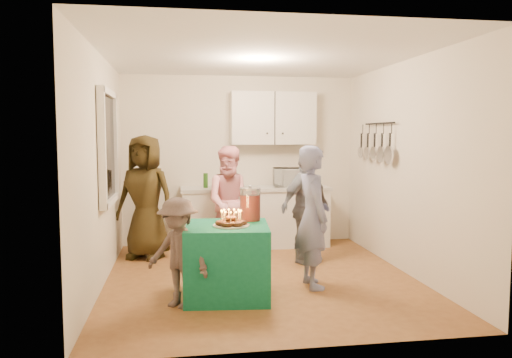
{
  "coord_description": "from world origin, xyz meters",
  "views": [
    {
      "loc": [
        -0.96,
        -5.72,
        1.69
      ],
      "look_at": [
        0.0,
        0.35,
        1.15
      ],
      "focal_mm": 35.0,
      "sensor_mm": 36.0,
      "label": 1
    }
  ],
  "objects": [
    {
      "name": "microwave",
      "position": [
        0.74,
        1.7,
        1.05
      ],
      "size": [
        0.55,
        0.41,
        0.28
      ],
      "primitive_type": "imported",
      "rotation": [
        0.0,
        0.0,
        -0.13
      ],
      "color": "white",
      "rests_on": "countertop"
    },
    {
      "name": "punch_jar",
      "position": [
        -0.18,
        -0.38,
        0.93
      ],
      "size": [
        0.22,
        0.22,
        0.34
      ],
      "primitive_type": "cylinder",
      "color": "red",
      "rests_on": "party_table"
    },
    {
      "name": "donut_cake",
      "position": [
        -0.42,
        -0.69,
        0.85
      ],
      "size": [
        0.38,
        0.38,
        0.18
      ],
      "primitive_type": null,
      "color": "#381C0C",
      "rests_on": "party_table"
    },
    {
      "name": "man_birthday",
      "position": [
        0.52,
        -0.42,
        0.79
      ],
      "size": [
        0.41,
        0.6,
        1.58
      ],
      "primitive_type": "imported",
      "rotation": [
        0.0,
        0.0,
        1.63
      ],
      "color": "#7B82B3",
      "rests_on": "floor"
    },
    {
      "name": "countertop",
      "position": [
        0.2,
        1.7,
        0.89
      ],
      "size": [
        2.24,
        0.62,
        0.05
      ],
      "primitive_type": "cube",
      "color": "beige",
      "rests_on": "counter"
    },
    {
      "name": "child_near_left",
      "position": [
        -0.96,
        -0.86,
        0.54
      ],
      "size": [
        0.8,
        0.75,
        1.09
      ],
      "primitive_type": "imported",
      "rotation": [
        0.0,
        0.0,
        -0.65
      ],
      "color": "#4C3E3D",
      "rests_on": "floor"
    },
    {
      "name": "pot_rack",
      "position": [
        1.72,
        0.7,
        1.6
      ],
      "size": [
        0.12,
        1.0,
        0.6
      ],
      "primitive_type": "cube",
      "color": "black",
      "rests_on": "right_wall"
    },
    {
      "name": "woman_back_right",
      "position": [
        0.71,
        0.63,
        0.74
      ],
      "size": [
        0.92,
        0.79,
        1.49
      ],
      "primitive_type": "imported",
      "rotation": [
        0.0,
        0.0,
        0.6
      ],
      "color": "black",
      "rests_on": "floor"
    },
    {
      "name": "window_night",
      "position": [
        -1.77,
        0.3,
        1.55
      ],
      "size": [
        0.04,
        1.0,
        1.2
      ],
      "primitive_type": "cube",
      "color": "black",
      "rests_on": "left_wall"
    },
    {
      "name": "woman_back_left",
      "position": [
        -1.4,
        1.22,
        0.85
      ],
      "size": [
        0.98,
        0.83,
        1.69
      ],
      "primitive_type": "imported",
      "rotation": [
        0.0,
        0.0,
        -0.42
      ],
      "color": "#4E3D16",
      "rests_on": "floor"
    },
    {
      "name": "counter",
      "position": [
        0.2,
        1.7,
        0.43
      ],
      "size": [
        2.2,
        0.58,
        0.86
      ],
      "primitive_type": "cube",
      "color": "white",
      "rests_on": "floor"
    },
    {
      "name": "back_wall",
      "position": [
        0.0,
        2.0,
        1.3
      ],
      "size": [
        3.6,
        3.6,
        0.0
      ],
      "primitive_type": "plane",
      "color": "silver",
      "rests_on": "floor"
    },
    {
      "name": "woman_back_center",
      "position": [
        -0.23,
        1.02,
        0.77
      ],
      "size": [
        0.8,
        0.64,
        1.55
      ],
      "primitive_type": "imported",
      "rotation": [
        0.0,
        0.0,
        -0.08
      ],
      "color": "pink",
      "rests_on": "floor"
    },
    {
      "name": "right_wall",
      "position": [
        1.8,
        0.0,
        1.3
      ],
      "size": [
        4.0,
        4.0,
        0.0
      ],
      "primitive_type": "plane",
      "color": "silver",
      "rests_on": "floor"
    },
    {
      "name": "floor",
      "position": [
        0.0,
        0.0,
        0.0
      ],
      "size": [
        4.0,
        4.0,
        0.0
      ],
      "primitive_type": "plane",
      "color": "brown",
      "rests_on": "ground"
    },
    {
      "name": "party_table",
      "position": [
        -0.46,
        -0.62,
        0.38
      ],
      "size": [
        0.93,
        0.93,
        0.76
      ],
      "primitive_type": "cube",
      "rotation": [
        0.0,
        0.0,
        -0.1
      ],
      "color": "#0F6847",
      "rests_on": "floor"
    },
    {
      "name": "ceiling",
      "position": [
        0.0,
        0.0,
        2.6
      ],
      "size": [
        4.0,
        4.0,
        0.0
      ],
      "primitive_type": "plane",
      "color": "white",
      "rests_on": "floor"
    },
    {
      "name": "upper_cabinet",
      "position": [
        0.5,
        1.85,
        1.95
      ],
      "size": [
        1.3,
        0.3,
        0.8
      ],
      "primitive_type": "cube",
      "color": "white",
      "rests_on": "back_wall"
    },
    {
      "name": "left_wall",
      "position": [
        -1.8,
        0.0,
        1.3
      ],
      "size": [
        4.0,
        4.0,
        0.0
      ],
      "primitive_type": "plane",
      "color": "silver",
      "rests_on": "floor"
    }
  ]
}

